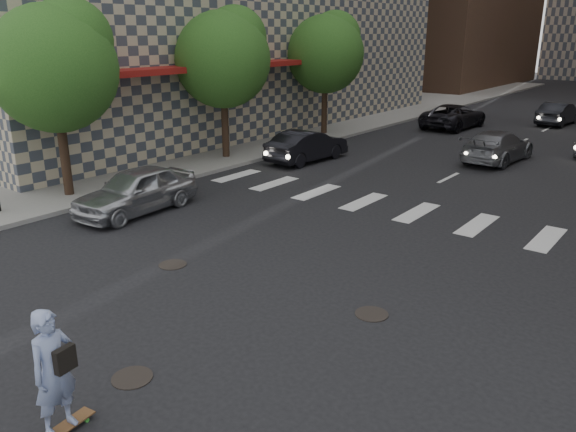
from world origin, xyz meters
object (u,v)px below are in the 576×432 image
(traffic_car_e, at_px, (558,114))
(tree_c, at_px, (328,50))
(silver_sedan, at_px, (136,190))
(traffic_car_a, at_px, (307,146))
(tree_a, at_px, (57,63))
(tree_b, at_px, (226,55))
(traffic_car_b, at_px, (498,146))
(traffic_car_c, at_px, (454,116))
(skateboarder, at_px, (54,372))

(traffic_car_e, bearing_deg, tree_c, 56.43)
(silver_sedan, xyz_separation_m, traffic_car_a, (-0.08, 9.55, -0.03))
(tree_a, xyz_separation_m, tree_b, (0.00, 8.00, 0.00))
(traffic_car_b, xyz_separation_m, traffic_car_e, (-0.47, 12.99, 0.00))
(traffic_car_b, bearing_deg, traffic_car_a, 40.71)
(traffic_car_c, height_order, traffic_car_e, traffic_car_c)
(tree_b, bearing_deg, tree_a, -90.00)
(traffic_car_b, bearing_deg, tree_a, 59.84)
(tree_a, bearing_deg, tree_c, 90.00)
(tree_a, relative_size, silver_sedan, 1.52)
(tree_a, xyz_separation_m, traffic_car_c, (4.77, 22.86, -3.93))
(traffic_car_c, bearing_deg, tree_b, 75.66)
(tree_a, relative_size, tree_c, 1.00)
(traffic_car_b, distance_m, traffic_car_e, 13.00)
(tree_b, distance_m, traffic_car_b, 12.85)
(tree_b, bearing_deg, traffic_car_b, 35.53)
(silver_sedan, height_order, traffic_car_a, silver_sedan)
(silver_sedan, bearing_deg, traffic_car_b, 61.86)
(silver_sedan, height_order, traffic_car_b, silver_sedan)
(traffic_car_a, bearing_deg, traffic_car_e, -105.57)
(tree_a, relative_size, tree_b, 1.00)
(silver_sedan, bearing_deg, tree_a, -178.04)
(tree_a, distance_m, traffic_car_c, 23.68)
(tree_c, height_order, traffic_car_e, tree_c)
(tree_c, bearing_deg, traffic_car_b, -5.12)
(tree_c, relative_size, silver_sedan, 1.52)
(traffic_car_a, height_order, traffic_car_e, traffic_car_a)
(traffic_car_a, relative_size, traffic_car_b, 0.90)
(skateboarder, distance_m, traffic_car_e, 35.27)
(skateboarder, xyz_separation_m, traffic_car_b, (-1.05, 22.24, -0.37))
(skateboarder, height_order, traffic_car_b, skateboarder)
(tree_b, xyz_separation_m, traffic_car_b, (9.95, 7.11, -3.95))
(tree_b, distance_m, silver_sedan, 9.20)
(skateboarder, bearing_deg, silver_sedan, 128.63)
(tree_a, bearing_deg, tree_b, 90.00)
(skateboarder, distance_m, silver_sedan, 10.80)
(traffic_car_e, bearing_deg, tree_b, 69.26)
(skateboarder, height_order, traffic_car_e, skateboarder)
(tree_a, xyz_separation_m, traffic_car_b, (9.95, 15.11, -3.95))
(traffic_car_a, relative_size, traffic_car_c, 0.83)
(tree_b, relative_size, traffic_car_e, 1.56)
(traffic_car_a, xyz_separation_m, traffic_car_b, (6.84, 5.25, -0.02))
(silver_sedan, height_order, traffic_car_c, silver_sedan)
(tree_c, bearing_deg, tree_a, -90.00)
(tree_a, bearing_deg, traffic_car_b, 56.62)
(tree_a, relative_size, traffic_car_a, 1.53)
(traffic_car_a, bearing_deg, traffic_car_b, -138.83)
(skateboarder, height_order, silver_sedan, skateboarder)
(tree_b, height_order, silver_sedan, tree_b)
(silver_sedan, relative_size, traffic_car_a, 1.01)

